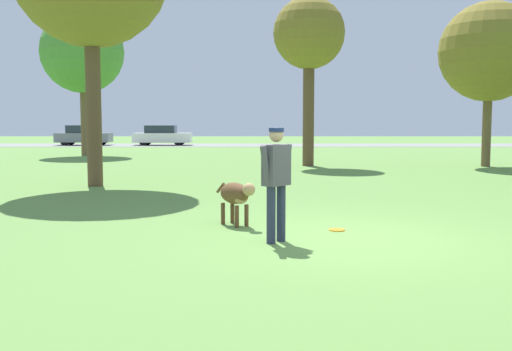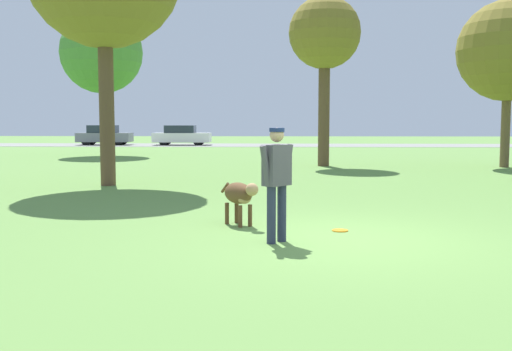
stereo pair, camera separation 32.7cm
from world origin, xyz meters
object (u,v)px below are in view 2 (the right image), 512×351
Objects in this scene: dog at (240,195)px; tree_mid_center at (325,36)px; parked_car_white at (182,136)px; person at (277,175)px; frisbee at (340,230)px; tree_far_left at (101,53)px; parked_car_grey at (104,135)px; tree_far_right at (508,51)px.

tree_mid_center reaches higher than dog.
parked_car_white is (-8.79, 19.83, -4.29)m from tree_mid_center.
person is 15.41m from tree_mid_center.
dog is 3.50× the size of frisbee.
parked_car_white is at bearing 81.48° from tree_far_left.
tree_far_left is (-8.96, 21.79, 4.21)m from person.
dog is 0.14× the size of tree_mid_center.
parked_car_grey is at bearing 112.15° from frisbee.
tree_far_right reaches higher than parked_car_grey.
parked_car_white is at bearing 127.62° from tree_far_right.
tree_far_left is at bearing 146.78° from tree_mid_center.
tree_mid_center is 12.80m from tree_far_left.
tree_mid_center reaches higher than frisbee.
tree_far_left reaches higher than parked_car_grey.
frisbee is 36.35m from parked_car_grey.
parked_car_grey is 0.94× the size of parked_car_white.
person reaches higher than parked_car_white.
tree_far_right is (8.52, 14.41, 3.36)m from person.
tree_far_left is 13.71m from parked_car_white.
parked_car_white is (5.66, 0.02, -0.01)m from parked_car_grey.
tree_far_right is 6.82m from tree_mid_center.
tree_mid_center is 22.11m from parked_car_white.
tree_far_left is at bearing -74.90° from parked_car_grey.
person is 23.93m from tree_far_left.
tree_far_left reaches higher than dog.
parked_car_grey is at bearing 179.83° from parked_car_white.
dog is 0.12× the size of tree_far_left.
person is 6.47× the size of frisbee.
parked_car_white is (1.92, 12.82, -4.48)m from tree_far_left.
tree_mid_center is at bearing 176.89° from tree_far_right.
tree_mid_center is at bearing 34.72° from person.
tree_far_left is at bearing 157.11° from tree_far_right.
tree_mid_center is 1.67× the size of parked_car_grey.
tree_far_right is 19.00m from tree_far_left.
tree_far_left is (-8.35, 20.41, 4.66)m from dog.
dog reaches higher than frisbee.
parked_car_white is (-7.05, 34.61, -0.27)m from person.
tree_far_left is at bearing -98.85° from parked_car_white.
person is at bearing -13.37° from dog.
frisbee is at bearing -5.64° from person.
parked_car_white is (-15.57, 20.20, -3.63)m from tree_far_right.
parked_car_white reaches higher than dog.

